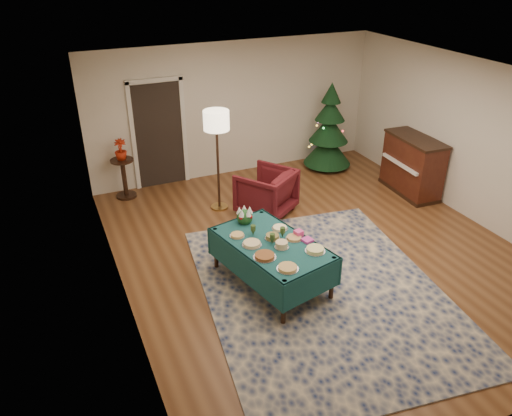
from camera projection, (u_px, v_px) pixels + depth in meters
name	position (u px, v px, depth m)	size (l,w,h in m)	color
room_shell	(324.00, 173.00, 7.27)	(7.00, 7.00, 7.00)	#593319
doorway	(159.00, 132.00, 9.63)	(1.08, 0.04, 2.16)	black
rug	(323.00, 291.00, 6.97)	(3.20, 4.20, 0.02)	#132149
buffet_table	(272.00, 251.00, 6.92)	(1.38, 1.92, 0.68)	black
platter_0	(288.00, 268.00, 6.28)	(0.28, 0.28, 0.04)	silver
platter_1	(315.00, 250.00, 6.64)	(0.28, 0.28, 0.06)	silver
platter_2	(265.00, 256.00, 6.52)	(0.31, 0.31, 0.05)	silver
platter_3	(282.00, 245.00, 6.72)	(0.20, 0.20, 0.09)	silver
platter_4	(294.00, 238.00, 6.93)	(0.24, 0.24, 0.04)	silver
platter_5	(252.00, 244.00, 6.79)	(0.27, 0.27, 0.05)	silver
platter_6	(272.00, 237.00, 6.93)	(0.22, 0.22, 0.06)	silver
platter_7	(280.00, 228.00, 7.17)	(0.23, 0.23, 0.04)	silver
platter_8	(237.00, 235.00, 6.99)	(0.21, 0.21, 0.04)	silver
goblet_0	(253.00, 230.00, 6.99)	(0.07, 0.07, 0.16)	#2D471E
goblet_1	(283.00, 232.00, 6.94)	(0.07, 0.07, 0.16)	#2D471E
goblet_2	(272.00, 239.00, 6.79)	(0.07, 0.07, 0.16)	#2D471E
napkin_stack	(307.00, 240.00, 6.88)	(0.14, 0.14, 0.04)	#D03A9C
gift_box	(299.00, 233.00, 6.98)	(0.11, 0.11, 0.09)	#E33F86
centerpiece	(245.00, 215.00, 7.30)	(0.24, 0.24, 0.28)	#1E4C1E
armchair	(266.00, 190.00, 8.85)	(0.87, 0.82, 0.90)	#4C1014
floor_lamp	(216.00, 127.00, 8.49)	(0.45, 0.45, 1.84)	#A57F3F
side_table	(124.00, 179.00, 9.45)	(0.43, 0.43, 0.77)	black
potted_plant	(121.00, 154.00, 9.21)	(0.22, 0.39, 0.22)	#B0230C
christmas_tree	(329.00, 130.00, 10.53)	(1.16, 1.16, 1.85)	black
piano	(412.00, 166.00, 9.55)	(0.69, 1.33, 1.12)	black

